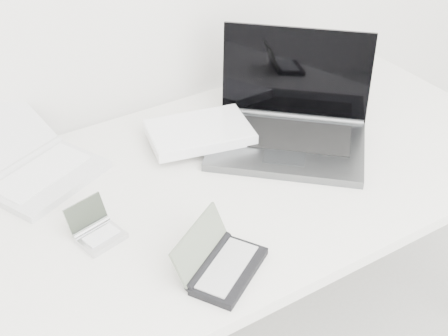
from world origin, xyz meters
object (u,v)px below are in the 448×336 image
laptop_large (265,127)px  netbook_open_white (33,167)px  desk (226,191)px  palmtop_charcoal (221,264)px

laptop_large → netbook_open_white: size_ratio=1.46×
desk → netbook_open_white: netbook_open_white is taller
desk → laptop_large: laptop_large is taller
palmtop_charcoal → laptop_large: bearing=13.2°
laptop_large → desk: bearing=-112.6°
laptop_large → netbook_open_white: 0.60m
laptop_large → palmtop_charcoal: laptop_large is taller
palmtop_charcoal → netbook_open_white: bearing=81.0°
desk → palmtop_charcoal: 0.34m
netbook_open_white → palmtop_charcoal: 0.57m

